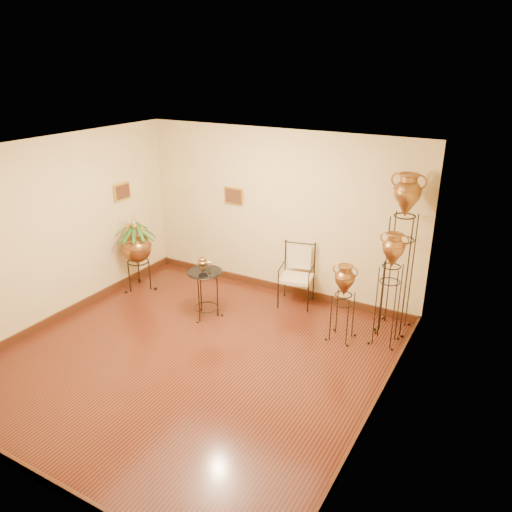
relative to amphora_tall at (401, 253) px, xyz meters
The scene contains 8 objects.
ground 3.28m from the amphora_tall, 135.00° to the right, with size 5.00×5.00×0.00m, color #572914.
room_shell 3.08m from the amphora_tall, 135.17° to the right, with size 5.02×5.02×2.81m.
amphora_tall is the anchor object (origin of this frame).
amphora_mid 0.59m from the amphora_tall, 90.00° to the right, with size 0.45×0.45×1.69m.
amphora_short 1.09m from the amphora_tall, 130.62° to the right, with size 0.44×0.44×1.18m.
planter_urn 4.39m from the amphora_tall, 169.44° to the right, with size 0.86×0.86×1.47m.
armchair 1.77m from the amphora_tall, behind, with size 0.67×0.64×1.02m.
side_table 3.00m from the amphora_tall, 157.86° to the right, with size 0.56×0.56×0.99m.
Camera 1 is at (3.62, -4.66, 3.83)m, focal length 35.00 mm.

